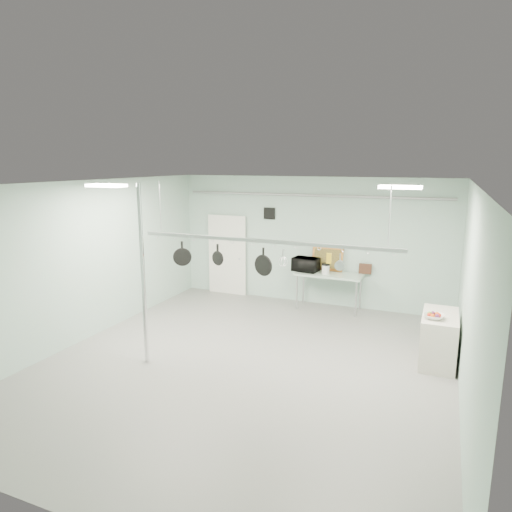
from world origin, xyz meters
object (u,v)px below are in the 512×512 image
at_px(side_cabinet, 439,339).
at_px(pot_rack, 263,239).
at_px(prep_table, 329,276).
at_px(skillet_mid, 218,254).
at_px(coffee_canister, 326,270).
at_px(fruit_bowl, 434,316).
at_px(microwave, 306,264).
at_px(chrome_pole, 143,276).
at_px(skillet_right, 263,262).
at_px(skillet_left, 182,253).

bearing_deg(side_cabinet, pot_rack, -159.55).
bearing_deg(prep_table, skillet_mid, -111.43).
height_order(coffee_canister, fruit_bowl, coffee_canister).
height_order(fruit_bowl, skillet_mid, skillet_mid).
xyz_separation_m(microwave, fruit_bowl, (3.03, -2.49, -0.13)).
bearing_deg(microwave, fruit_bowl, 148.50).
bearing_deg(skillet_mid, microwave, 94.66).
height_order(prep_table, microwave, microwave).
relative_size(side_cabinet, skillet_mid, 3.19).
relative_size(chrome_pole, side_cabinet, 2.67).
bearing_deg(coffee_canister, skillet_mid, -110.87).
xyz_separation_m(chrome_pole, side_cabinet, (4.85, 2.00, -1.15)).
xyz_separation_m(prep_table, pot_rack, (-0.40, -3.30, 1.40)).
height_order(prep_table, side_cabinet, prep_table).
bearing_deg(fruit_bowl, coffee_canister, 136.37).
bearing_deg(skillet_right, skillet_mid, -164.19).
distance_m(side_cabinet, microwave, 3.89).
height_order(prep_table, fruit_bowl, fruit_bowl).
bearing_deg(chrome_pole, skillet_right, 25.31).
bearing_deg(microwave, prep_table, -173.08).
bearing_deg(pot_rack, skillet_right, 0.00).
relative_size(skillet_mid, skillet_right, 0.75).
height_order(chrome_pole, skillet_left, chrome_pole).
bearing_deg(pot_rack, chrome_pole, -154.65).
bearing_deg(skillet_left, pot_rack, -29.54).
bearing_deg(skillet_right, fruit_bowl, 32.00).
relative_size(chrome_pole, skillet_mid, 8.51).
height_order(chrome_pole, fruit_bowl, chrome_pole).
height_order(prep_table, coffee_canister, coffee_canister).
relative_size(pot_rack, coffee_canister, 21.84).
xyz_separation_m(microwave, skillet_mid, (-0.70, -3.31, 0.82)).
relative_size(prep_table, fruit_bowl, 4.75).
bearing_deg(coffee_canister, microwave, 169.66).
height_order(side_cabinet, skillet_left, skillet_left).
relative_size(microwave, skillet_left, 1.33).
bearing_deg(fruit_bowl, skillet_right, -163.81).
bearing_deg(microwave, skillet_mid, 85.85).
relative_size(prep_table, pot_rack, 0.33).
bearing_deg(microwave, pot_rack, 101.17).
height_order(prep_table, skillet_mid, skillet_mid).
xyz_separation_m(side_cabinet, skillet_left, (-4.60, -1.10, 1.40)).
xyz_separation_m(pot_rack, skillet_mid, (-0.90, 0.00, -0.33)).
relative_size(side_cabinet, fruit_bowl, 3.56).
bearing_deg(side_cabinet, chrome_pole, -157.59).
distance_m(side_cabinet, pot_rack, 3.62).
distance_m(fruit_bowl, skillet_left, 4.65).
height_order(microwave, fruit_bowl, microwave).
bearing_deg(coffee_canister, skillet_left, -121.64).
height_order(skillet_mid, skillet_right, same).
bearing_deg(coffee_canister, pot_rack, -95.87).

